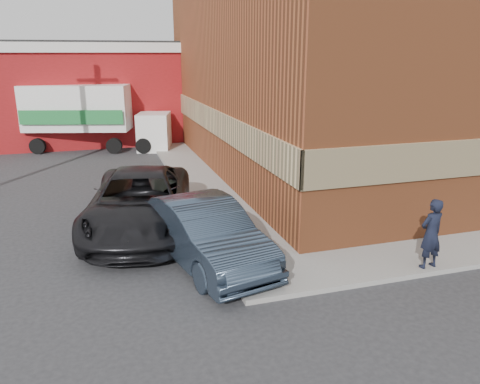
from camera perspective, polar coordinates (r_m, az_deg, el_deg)
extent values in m
plane|color=#28282B|center=(11.54, 0.33, -9.04)|extent=(90.00, 90.00, 0.00)
cube|color=brown|center=(22.21, 15.00, 14.81)|extent=(14.00, 18.00, 9.00)
cube|color=#D3B782|center=(19.66, -3.47, 8.72)|extent=(0.08, 18.16, 1.00)
cube|color=gray|center=(19.91, -5.76, 2.19)|extent=(1.80, 18.00, 0.12)
cube|color=maroon|center=(30.17, -22.89, 10.62)|extent=(16.00, 8.00, 5.00)
cube|color=silver|center=(30.06, -23.49, 15.81)|extent=(16.30, 8.30, 0.50)
cube|color=black|center=(30.07, -23.56, 16.38)|extent=(16.00, 8.00, 0.10)
imported|color=black|center=(11.77, 22.28, -4.72)|extent=(0.67, 0.48, 1.69)
imported|color=#2B3849|center=(11.48, -4.24, -4.97)|extent=(2.67, 5.01, 1.57)
imported|color=black|center=(13.81, -12.11, -1.21)|extent=(3.96, 6.59, 1.71)
cube|color=white|center=(26.08, -19.18, 9.71)|extent=(5.69, 3.48, 2.30)
cube|color=#1F7535|center=(25.11, -19.82, 8.60)|extent=(4.96, 1.40, 0.71)
cube|color=white|center=(25.44, -11.41, 7.22)|extent=(2.06, 2.31, 1.95)
cylinder|color=black|center=(26.18, -23.44, 5.15)|extent=(0.84, 0.47, 0.80)
cylinder|color=black|center=(27.80, -22.13, 5.90)|extent=(0.84, 0.47, 0.80)
cylinder|color=black|center=(24.99, -15.09, 5.46)|extent=(0.84, 0.47, 0.80)
cylinder|color=black|center=(26.68, -14.23, 6.21)|extent=(0.84, 0.47, 0.80)
cylinder|color=black|center=(24.68, -11.67, 5.56)|extent=(0.84, 0.47, 0.80)
cylinder|color=black|center=(26.39, -11.02, 6.30)|extent=(0.84, 0.47, 0.80)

